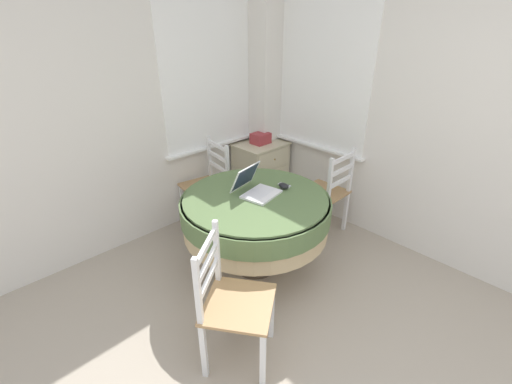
{
  "coord_description": "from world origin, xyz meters",
  "views": [
    {
      "loc": [
        -0.95,
        -0.36,
        2.02
      ],
      "look_at": [
        0.92,
        1.58,
        0.66
      ],
      "focal_mm": 24.0,
      "sensor_mm": 36.0,
      "label": 1
    }
  ],
  "objects": [
    {
      "name": "laptop",
      "position": [
        0.81,
        1.47,
        0.77
      ],
      "size": [
        0.36,
        0.38,
        0.23
      ],
      "color": "white",
      "rests_on": "round_dining_table"
    },
    {
      "name": "storage_box",
      "position": [
        1.73,
        2.35,
        0.79
      ],
      "size": [
        0.2,
        0.16,
        0.12
      ],
      "color": "#9E3338",
      "rests_on": "corner_cabinet"
    },
    {
      "name": "corner_cabinet",
      "position": [
        1.74,
        2.34,
        0.37
      ],
      "size": [
        0.58,
        0.47,
        0.73
      ],
      "color": "beige",
      "rests_on": "ground_plane"
    },
    {
      "name": "round_dining_table",
      "position": [
        0.77,
        1.43,
        0.58
      ],
      "size": [
        1.24,
        1.24,
        0.72
      ],
      "color": "#4C3D2D",
      "rests_on": "ground_plane"
    },
    {
      "name": "dining_chair_camera_near",
      "position": [
        0.04,
        0.88,
        0.45
      ],
      "size": [
        0.59,
        0.59,
        0.92
      ],
      "color": "#A87F51",
      "rests_on": "ground_plane"
    },
    {
      "name": "dining_chair_near_right_window",
      "position": [
        1.69,
        1.36,
        0.45
      ],
      "size": [
        0.43,
        0.43,
        0.92
      ],
      "color": "#A87F51",
      "rests_on": "ground_plane"
    },
    {
      "name": "dining_chair_near_back_window",
      "position": [
        0.94,
        2.34,
        0.45
      ],
      "size": [
        0.47,
        0.48,
        0.92
      ],
      "color": "#A87F51",
      "rests_on": "ground_plane"
    },
    {
      "name": "corner_room_shell",
      "position": [
        1.15,
        1.64,
        1.28
      ],
      "size": [
        4.31,
        4.46,
        2.55
      ],
      "color": "silver",
      "rests_on": "ground_plane"
    },
    {
      "name": "computer_mouse",
      "position": [
        1.05,
        1.37,
        0.75
      ],
      "size": [
        0.06,
        0.1,
        0.05
      ],
      "color": "black",
      "rests_on": "round_dining_table"
    },
    {
      "name": "cell_phone",
      "position": [
        1.09,
        1.4,
        0.73
      ],
      "size": [
        0.06,
        0.12,
        0.01
      ],
      "color": "#B2B7BC",
      "rests_on": "round_dining_table"
    }
  ]
}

